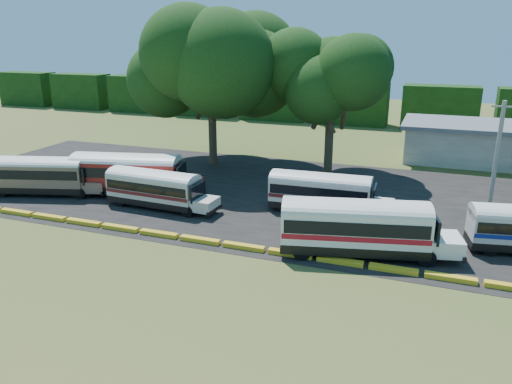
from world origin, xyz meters
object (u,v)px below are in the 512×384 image
(bus_beige, at_px, (41,173))
(bus_red, at_px, (129,172))
(tree_west, at_px, (211,62))
(bus_white_red, at_px, (359,225))
(bus_cream_west, at_px, (156,187))

(bus_beige, height_order, bus_red, bus_red)
(tree_west, bearing_deg, bus_white_red, -44.38)
(bus_cream_west, xyz_separation_m, bus_white_red, (15.80, -3.37, 0.30))
(tree_west, bearing_deg, bus_cream_west, -83.48)
(bus_beige, xyz_separation_m, bus_red, (6.92, 2.38, 0.18))
(bus_beige, xyz_separation_m, bus_white_red, (26.34, -2.95, 0.13))
(bus_cream_west, height_order, bus_white_red, bus_white_red)
(bus_red, bearing_deg, tree_west, 66.89)
(bus_cream_west, bearing_deg, bus_beige, -174.82)
(bus_beige, relative_size, bus_white_red, 0.92)
(tree_west, bearing_deg, bus_red, -100.02)
(bus_beige, xyz_separation_m, bus_cream_west, (10.54, 0.42, -0.18))
(bus_red, xyz_separation_m, tree_west, (2.06, 11.66, 8.10))
(bus_beige, xyz_separation_m, tree_west, (8.98, 14.04, 8.28))
(bus_red, height_order, tree_west, tree_west)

